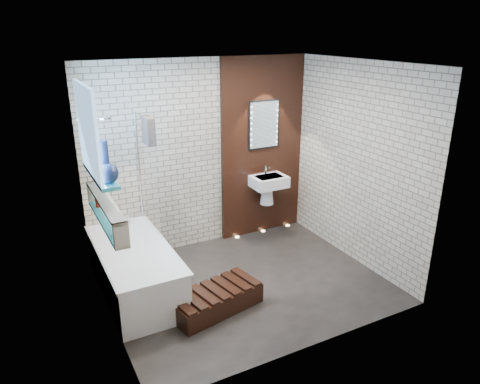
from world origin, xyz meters
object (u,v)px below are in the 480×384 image
bath_screen (148,175)px  led_mirror (264,125)px  washbasin (268,185)px  bathtub (135,270)px  walnut_step (215,300)px

bath_screen → led_mirror: 1.89m
bath_screen → washbasin: bearing=5.8°
bath_screen → washbasin: bath_screen is taller
bathtub → washbasin: 2.32m
bathtub → walnut_step: bathtub is taller
bathtub → bath_screen: 1.14m
bath_screen → washbasin: 1.89m
bath_screen → led_mirror: led_mirror is taller
walnut_step → bath_screen: bearing=105.4°
led_mirror → walnut_step: bearing=-134.2°
bathtub → bath_screen: size_ratio=1.24×
washbasin → led_mirror: size_ratio=0.83×
led_mirror → walnut_step: 2.63m
bath_screen → walnut_step: (0.33, -1.19, -1.17)m
bath_screen → walnut_step: bath_screen is taller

